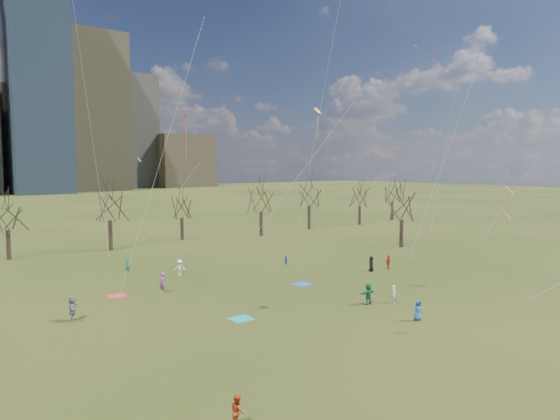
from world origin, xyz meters
TOP-DOWN VIEW (x-y plane):
  - ground at (0.00, 0.00)m, footprint 500.00×500.00m
  - bare_tree_row at (-0.09, 37.22)m, footprint 113.04×29.80m
  - blanket_teal at (-9.76, 4.07)m, footprint 1.60×1.50m
  - blanket_navy at (0.76, 9.59)m, footprint 1.60×1.50m
  - blanket_crimson at (-14.72, 16.07)m, footprint 1.60×1.50m
  - person_0 at (0.25, -4.13)m, footprint 0.81×0.60m
  - person_1 at (2.64, 0.04)m, footprint 0.61×0.64m
  - person_2 at (-18.31, -8.72)m, footprint 0.77×0.87m
  - person_5 at (0.61, 1.03)m, footprint 1.63×0.55m
  - person_6 at (10.49, 9.56)m, footprint 0.84×0.95m
  - person_7 at (-11.15, 14.67)m, footprint 0.52×0.72m
  - person_8 at (5.41, 17.91)m, footprint 0.43×0.53m
  - person_9 at (-6.73, 20.17)m, footprint 1.23×1.04m
  - person_10 at (12.83, 9.21)m, footprint 0.97×0.57m
  - person_11 at (-19.71, 11.22)m, footprint 1.12×1.79m
  - person_13 at (-10.40, 24.97)m, footprint 0.57×0.66m
  - kites_airborne at (7.52, 10.42)m, footprint 54.66×52.72m

SIDE VIEW (x-z plane):
  - ground at x=0.00m, z-range 0.00..0.00m
  - blanket_teal at x=-9.76m, z-range 0.00..0.03m
  - blanket_navy at x=0.76m, z-range 0.00..0.03m
  - blanket_crimson at x=-14.72m, z-range 0.00..0.03m
  - person_8 at x=5.41m, z-range 0.00..1.04m
  - person_1 at x=2.64m, z-range 0.00..1.47m
  - person_2 at x=-18.31m, z-range 0.00..1.49m
  - person_0 at x=0.25m, z-range 0.00..1.52m
  - person_13 at x=-10.40m, z-range 0.00..1.54m
  - person_10 at x=12.83m, z-range 0.00..1.56m
  - person_6 at x=10.49m, z-range 0.00..1.64m
  - person_9 at x=-6.73m, z-range 0.00..1.66m
  - person_5 at x=0.61m, z-range 0.00..1.75m
  - person_7 at x=-11.15m, z-range 0.00..1.82m
  - person_11 at x=-19.71m, z-range 0.00..1.85m
  - bare_tree_row at x=-0.09m, z-range 1.37..10.87m
  - kites_airborne at x=7.52m, z-range -2.85..29.12m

